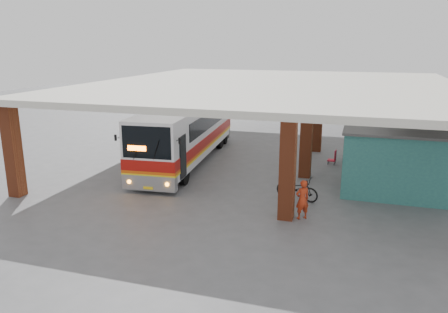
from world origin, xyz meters
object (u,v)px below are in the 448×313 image
at_px(coach_bus, 187,131).
at_px(pedestrian, 302,200).
at_px(motorcycle, 297,188).
at_px(red_chair, 334,158).

relative_size(coach_bus, pedestrian, 7.82).
bearing_deg(pedestrian, motorcycle, -113.11).
xyz_separation_m(coach_bus, pedestrian, (7.81, -6.93, -1.02)).
height_order(coach_bus, pedestrian, coach_bus).
bearing_deg(pedestrian, red_chair, -130.91).
distance_m(coach_bus, red_chair, 8.82).
height_order(motorcycle, pedestrian, pedestrian).
relative_size(coach_bus, motorcycle, 6.28).
relative_size(pedestrian, red_chair, 1.91).
xyz_separation_m(pedestrian, red_chair, (0.69, 8.79, -0.43)).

